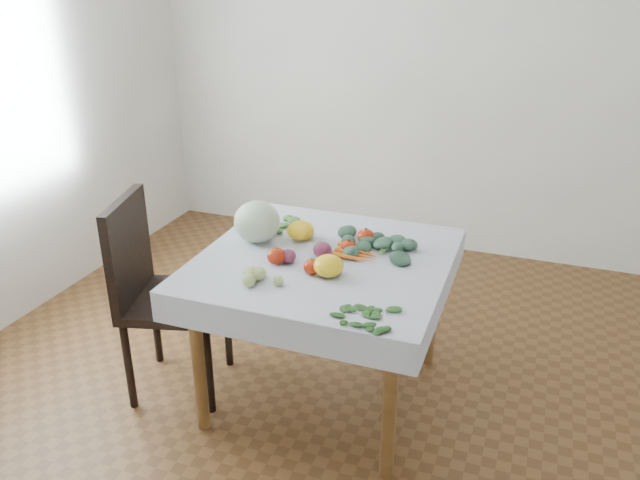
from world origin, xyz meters
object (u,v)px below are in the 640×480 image
object	(u,v)px
heirloom_back	(301,230)
carrot_bunch	(358,252)
cabbage	(257,222)
chair	(155,284)
table	(324,277)

from	to	relation	value
heirloom_back	carrot_bunch	xyz separation A→B (m)	(0.32, -0.08, -0.03)
cabbage	carrot_bunch	world-z (taller)	cabbage
carrot_bunch	cabbage	bearing A→B (deg)	-179.17
chair	heirloom_back	bearing A→B (deg)	30.93
table	cabbage	bearing A→B (deg)	170.13
table	chair	xyz separation A→B (m)	(-0.79, -0.21, -0.08)
cabbage	heirloom_back	xyz separation A→B (m)	(0.19, 0.09, -0.05)
chair	cabbage	size ratio (longest dim) A/B	4.53
chair	heirloom_back	xyz separation A→B (m)	(0.61, 0.37, 0.22)
carrot_bunch	table	bearing A→B (deg)	-152.98
cabbage	heirloom_back	world-z (taller)	cabbage
table	heirloom_back	bearing A→B (deg)	139.51
heirloom_back	chair	bearing A→B (deg)	-149.07
table	cabbage	xyz separation A→B (m)	(-0.37, 0.06, 0.20)
table	cabbage	size ratio (longest dim) A/B	4.49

